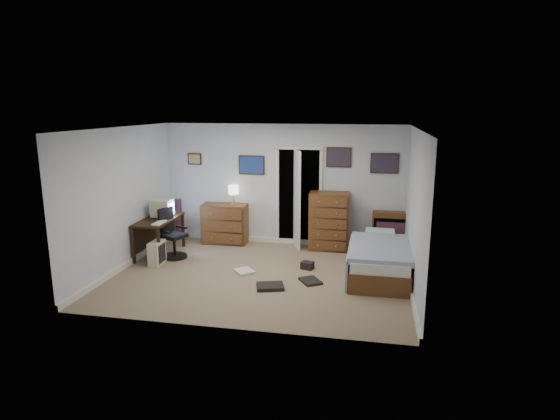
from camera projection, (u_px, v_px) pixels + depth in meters
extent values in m
cube|color=gray|center=(261.00, 276.00, 8.06)|extent=(5.00, 4.00, 0.02)
cube|color=black|center=(158.00, 220.00, 9.03)|extent=(0.60, 1.27, 0.04)
cube|color=black|center=(133.00, 246.00, 8.58)|extent=(0.05, 0.05, 0.69)
cube|color=black|center=(159.00, 247.00, 8.50)|extent=(0.05, 0.05, 0.69)
cube|color=black|center=(160.00, 229.00, 9.72)|extent=(0.05, 0.05, 0.69)
cube|color=black|center=(183.00, 230.00, 9.63)|extent=(0.05, 0.05, 0.69)
cube|color=black|center=(146.00, 235.00, 9.14)|extent=(0.05, 1.16, 0.48)
cube|color=beige|center=(162.00, 208.00, 9.12)|extent=(0.37, 0.35, 0.33)
cube|color=#8CB2F2|center=(171.00, 208.00, 9.09)|extent=(0.02, 0.27, 0.21)
cube|color=beige|center=(163.00, 216.00, 9.16)|extent=(0.25, 0.25, 0.02)
cube|color=beige|center=(159.00, 223.00, 8.65)|extent=(0.15, 0.39, 0.02)
cube|color=beige|center=(157.00, 253.00, 8.57)|extent=(0.20, 0.41, 0.43)
cube|color=black|center=(162.00, 253.00, 8.55)|extent=(0.01, 0.29, 0.34)
cylinder|color=black|center=(175.00, 256.00, 8.98)|extent=(0.60, 0.60, 0.05)
cylinder|color=black|center=(175.00, 247.00, 8.94)|extent=(0.07, 0.07, 0.36)
cube|color=black|center=(174.00, 236.00, 8.89)|extent=(0.51, 0.51, 0.07)
cube|color=black|center=(166.00, 220.00, 8.93)|extent=(0.18, 0.35, 0.49)
cube|color=black|center=(165.00, 232.00, 8.69)|extent=(0.27, 0.14, 0.04)
cube|color=black|center=(182.00, 227.00, 9.04)|extent=(0.27, 0.14, 0.04)
cube|color=maroon|center=(177.00, 219.00, 10.18)|extent=(0.18, 0.18, 0.87)
cube|color=brown|center=(225.00, 224.00, 9.89)|extent=(0.97, 0.52, 0.84)
cylinder|color=gold|center=(234.00, 204.00, 9.76)|extent=(0.13, 0.13, 0.02)
cylinder|color=gold|center=(234.00, 198.00, 9.73)|extent=(0.03, 0.03, 0.25)
cylinder|color=beige|center=(233.00, 190.00, 9.69)|extent=(0.22, 0.22, 0.19)
cube|color=black|center=(301.00, 195.00, 9.97)|extent=(0.90, 0.60, 2.00)
cube|color=white|center=(277.00, 197.00, 9.74)|extent=(0.06, 0.05, 2.00)
cube|color=white|center=(320.00, 198.00, 9.57)|extent=(0.06, 0.05, 2.00)
cube|color=white|center=(299.00, 148.00, 9.44)|extent=(0.96, 0.05, 0.06)
cube|color=white|center=(296.00, 199.00, 9.56)|extent=(0.31, 0.77, 2.00)
sphere|color=gold|center=(310.00, 201.00, 9.36)|extent=(0.06, 0.06, 0.06)
cube|color=brown|center=(329.00, 221.00, 9.41)|extent=(0.82, 0.51, 1.17)
cube|color=brown|center=(394.00, 232.00, 9.33)|extent=(0.89, 0.23, 0.80)
cube|color=black|center=(395.00, 225.00, 9.23)|extent=(0.82, 0.10, 0.27)
cube|color=maroon|center=(395.00, 227.00, 9.24)|extent=(0.71, 0.11, 0.20)
cube|color=brown|center=(379.00, 266.00, 8.00)|extent=(0.96, 1.90, 0.33)
cube|color=white|center=(380.00, 252.00, 7.95)|extent=(0.92, 1.86, 0.17)
cube|color=#4C5A8E|center=(380.00, 248.00, 7.84)|extent=(1.01, 1.62, 0.09)
cube|color=#4C5A8E|center=(349.00, 261.00, 7.99)|extent=(0.05, 1.61, 0.51)
cube|color=#7AAFC4|center=(380.00, 233.00, 8.60)|extent=(0.52, 0.36, 0.12)
cube|color=#331E11|center=(195.00, 159.00, 9.93)|extent=(0.30, 0.03, 0.24)
cube|color=#8D8E4D|center=(194.00, 159.00, 9.91)|extent=(0.25, 0.01, 0.19)
cube|color=#331E11|center=(252.00, 165.00, 9.71)|extent=(0.55, 0.03, 0.40)
cube|color=navy|center=(251.00, 165.00, 9.70)|extent=(0.50, 0.01, 0.35)
cube|color=#331E11|center=(339.00, 157.00, 9.33)|extent=(0.50, 0.03, 0.40)
cube|color=black|center=(339.00, 157.00, 9.31)|extent=(0.45, 0.01, 0.35)
cube|color=#331E11|center=(385.00, 163.00, 9.18)|extent=(0.55, 0.03, 0.40)
cube|color=black|center=(385.00, 163.00, 9.16)|extent=(0.50, 0.01, 0.35)
cube|color=black|center=(307.00, 265.00, 8.36)|extent=(0.25, 0.22, 0.13)
cube|color=silver|center=(244.00, 271.00, 8.17)|extent=(0.43, 0.44, 0.05)
cube|color=black|center=(270.00, 286.00, 7.48)|extent=(0.51, 0.44, 0.06)
cube|color=black|center=(310.00, 281.00, 7.74)|extent=(0.44, 0.47, 0.04)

